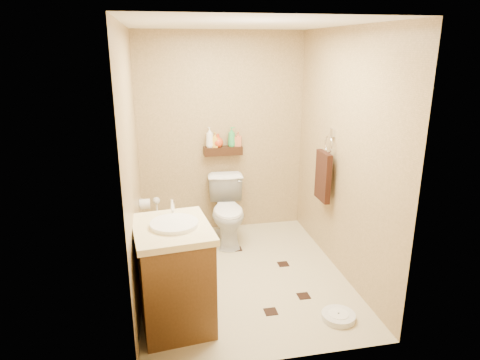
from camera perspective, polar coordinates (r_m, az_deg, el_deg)
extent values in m
plane|color=#BCAE89|center=(4.44, 0.34, -12.57)|extent=(2.50, 2.50, 0.00)
cube|color=tan|center=(5.18, -2.44, 6.06)|extent=(2.00, 0.04, 2.40)
cube|color=tan|center=(2.82, 5.51, -3.88)|extent=(2.00, 0.04, 2.40)
cube|color=tan|center=(3.91, -14.15, 1.74)|extent=(0.04, 2.50, 2.40)
cube|color=tan|center=(4.29, 13.60, 3.16)|extent=(0.04, 2.50, 2.40)
cube|color=white|center=(3.85, 0.41, 20.10)|extent=(2.00, 2.50, 0.02)
cube|color=#341D0E|center=(5.14, -2.27, 3.92)|extent=(0.46, 0.14, 0.10)
cube|color=black|center=(4.25, -5.07, -14.09)|extent=(0.11, 0.11, 0.01)
cube|color=black|center=(4.66, 5.78, -11.09)|extent=(0.11, 0.11, 0.01)
cube|color=black|center=(3.92, 4.12, -17.10)|extent=(0.11, 0.11, 0.01)
cube|color=black|center=(4.80, -8.20, -10.24)|extent=(0.11, 0.11, 0.01)
cube|color=black|center=(4.16, 8.48, -15.04)|extent=(0.11, 0.11, 0.01)
cube|color=black|center=(4.95, -0.43, -9.20)|extent=(0.11, 0.11, 0.01)
imported|color=white|center=(5.01, -1.62, -4.15)|extent=(0.47, 0.77, 0.75)
cube|color=brown|center=(3.62, -8.75, -12.83)|extent=(0.62, 0.73, 0.82)
cube|color=#F4EBB0|center=(3.42, -9.08, -6.47)|extent=(0.67, 0.78, 0.05)
cylinder|color=white|center=(3.41, -8.75, -5.96)|extent=(0.38, 0.38, 0.05)
cylinder|color=silver|center=(3.60, -8.99, -3.50)|extent=(0.03, 0.03, 0.13)
cylinder|color=silver|center=(3.90, 12.98, -17.31)|extent=(0.36, 0.36, 0.05)
cylinder|color=white|center=(3.89, 13.01, -16.97)|extent=(0.17, 0.17, 0.01)
cylinder|color=#186061|center=(5.29, -10.83, -6.91)|extent=(0.12, 0.12, 0.13)
cylinder|color=silver|center=(5.20, -10.98, -4.52)|extent=(0.02, 0.02, 0.37)
sphere|color=silver|center=(5.14, -11.09, -2.72)|extent=(0.09, 0.09, 0.09)
cube|color=silver|center=(4.46, 12.26, 6.19)|extent=(0.03, 0.06, 0.08)
torus|color=silver|center=(4.48, 11.75, 4.67)|extent=(0.02, 0.19, 0.19)
cube|color=#351710|center=(4.55, 11.02, 0.48)|extent=(0.06, 0.30, 0.52)
cylinder|color=silver|center=(4.71, -12.58, -3.14)|extent=(0.11, 0.11, 0.11)
cylinder|color=silver|center=(4.69, -13.11, -2.48)|extent=(0.04, 0.02, 0.02)
imported|color=white|center=(5.08, -4.07, 5.70)|extent=(0.12, 0.12, 0.24)
imported|color=gold|center=(5.09, -3.36, 5.38)|extent=(0.10, 0.10, 0.18)
imported|color=#D24218|center=(5.10, -2.95, 5.31)|extent=(0.17, 0.17, 0.16)
imported|color=green|center=(5.12, -1.12, 5.80)|extent=(0.11, 0.11, 0.23)
imported|color=#CD6A44|center=(5.14, -0.25, 5.50)|extent=(0.10, 0.10, 0.17)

